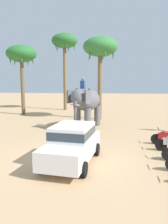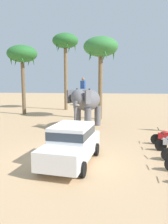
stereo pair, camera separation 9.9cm
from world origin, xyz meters
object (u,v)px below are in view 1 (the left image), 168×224
(car_sedan_foreground, at_px, (73,142))
(palm_tree_near_hut, at_px, (65,44))
(palm_tree_left_of_road, at_px, (21,56))
(motorcycle_far_in_row, at_px, (167,137))
(elephant_with_mahout, at_px, (86,102))
(palm_tree_behind_elephant, at_px, (100,49))

(car_sedan_foreground, bearing_deg, palm_tree_near_hut, 102.17)
(palm_tree_left_of_road, bearing_deg, motorcycle_far_in_row, -39.74)
(car_sedan_foreground, distance_m, palm_tree_near_hut, 20.15)
(motorcycle_far_in_row, height_order, palm_tree_near_hut, palm_tree_near_hut)
(elephant_with_mahout, distance_m, palm_tree_near_hut, 12.99)
(palm_tree_behind_elephant, relative_size, palm_tree_left_of_road, 1.03)
(car_sedan_foreground, height_order, palm_tree_left_of_road, palm_tree_left_of_road)
(elephant_with_mahout, relative_size, palm_tree_near_hut, 0.42)
(car_sedan_foreground, height_order, palm_tree_near_hut, palm_tree_near_hut)
(palm_tree_near_hut, bearing_deg, palm_tree_left_of_road, -130.48)
(motorcycle_far_in_row, distance_m, palm_tree_left_of_road, 17.48)
(palm_tree_near_hut, xyz_separation_m, palm_tree_left_of_road, (-3.81, -4.47, -1.92))
(palm_tree_behind_elephant, bearing_deg, motorcycle_far_in_row, -63.28)
(car_sedan_foreground, xyz_separation_m, palm_tree_left_of_road, (-7.77, 13.87, 5.43))
(motorcycle_far_in_row, relative_size, palm_tree_left_of_road, 0.24)
(palm_tree_behind_elephant, height_order, palm_tree_left_of_road, palm_tree_behind_elephant)
(car_sedan_foreground, bearing_deg, palm_tree_behind_elephant, 86.45)
(elephant_with_mahout, bearing_deg, palm_tree_behind_elephant, 77.60)
(palm_tree_near_hut, bearing_deg, motorcycle_far_in_row, -59.47)
(car_sedan_foreground, xyz_separation_m, elephant_with_mahout, (-0.16, 7.62, 1.06))
(car_sedan_foreground, height_order, elephant_with_mahout, elephant_with_mahout)
(car_sedan_foreground, height_order, palm_tree_behind_elephant, palm_tree_behind_elephant)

